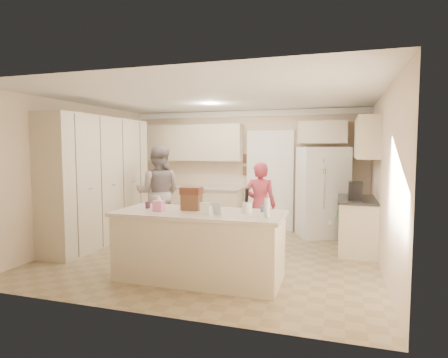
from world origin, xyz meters
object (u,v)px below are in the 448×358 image
(refrigerator, at_px, (322,192))
(dollhouse_body, at_px, (192,202))
(coffee_maker, at_px, (355,191))
(tissue_box, at_px, (159,206))
(utensil_crock, at_px, (247,208))
(teen_boy, at_px, (158,193))
(island_base, at_px, (199,247))
(teen_girl, at_px, (260,205))

(refrigerator, xyz_separation_m, dollhouse_body, (-1.62, -2.95, 0.14))
(coffee_maker, distance_m, tissue_box, 3.28)
(refrigerator, distance_m, coffee_maker, 1.29)
(utensil_crock, xyz_separation_m, teen_boy, (-2.19, 1.77, -0.09))
(tissue_box, bearing_deg, refrigerator, 57.29)
(coffee_maker, xyz_separation_m, island_base, (-2.05, -1.90, -0.63))
(utensil_crock, bearing_deg, coffee_maker, 52.88)
(dollhouse_body, relative_size, teen_boy, 0.14)
(teen_girl, bearing_deg, teen_boy, -2.13)
(utensil_crock, xyz_separation_m, dollhouse_body, (-0.80, 0.05, 0.04))
(dollhouse_body, distance_m, teen_boy, 2.22)
(tissue_box, bearing_deg, utensil_crock, 7.13)
(tissue_box, height_order, teen_boy, teen_boy)
(island_base, xyz_separation_m, tissue_box, (-0.55, -0.10, 0.56))
(coffee_maker, height_order, teen_girl, teen_girl)
(coffee_maker, height_order, island_base, coffee_maker)
(refrigerator, height_order, coffee_maker, refrigerator)
(island_base, xyz_separation_m, teen_girl, (0.46, 1.81, 0.33))
(island_base, relative_size, utensil_crock, 14.67)
(tissue_box, height_order, teen_girl, teen_girl)
(teen_boy, bearing_deg, teen_girl, 165.32)
(coffee_maker, distance_m, utensil_crock, 2.32)
(refrigerator, height_order, tissue_box, refrigerator)
(utensil_crock, distance_m, tissue_box, 1.21)
(utensil_crock, relative_size, dollhouse_body, 0.58)
(coffee_maker, relative_size, teen_girl, 0.19)
(refrigerator, distance_m, dollhouse_body, 3.36)
(island_base, distance_m, dollhouse_body, 0.62)
(teen_boy, bearing_deg, dollhouse_body, 114.69)
(tissue_box, relative_size, teen_girl, 0.09)
(dollhouse_body, bearing_deg, island_base, -33.69)
(coffee_maker, relative_size, island_base, 0.14)
(island_base, distance_m, teen_girl, 1.90)
(tissue_box, distance_m, teen_girl, 2.17)
(refrigerator, height_order, dollhouse_body, refrigerator)
(utensil_crock, height_order, dollhouse_body, dollhouse_body)
(teen_boy, bearing_deg, refrigerator, -172.20)
(refrigerator, bearing_deg, utensil_crock, -127.90)
(refrigerator, distance_m, teen_girl, 1.60)
(utensil_crock, relative_size, teen_boy, 0.08)
(coffee_maker, height_order, tissue_box, coffee_maker)
(coffee_maker, relative_size, utensil_crock, 2.00)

